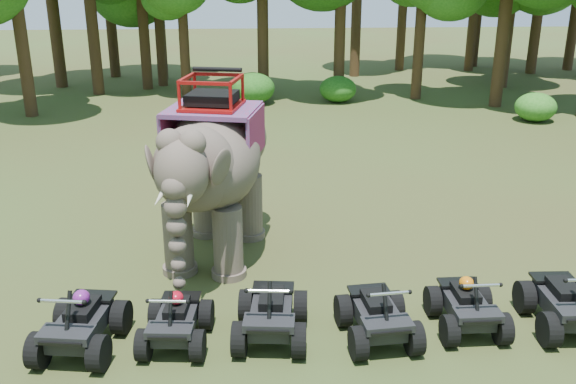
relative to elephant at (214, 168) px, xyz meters
name	(u,v)px	position (x,y,z in m)	size (l,w,h in m)	color
ground	(292,297)	(1.63, -2.23, -2.16)	(110.00, 110.00, 0.00)	#47381E
elephant	(214,168)	(0.00, 0.00, 0.00)	(2.26, 5.13, 4.31)	brown
atv_0	(80,316)	(-2.26, -3.85, -1.48)	(1.32, 1.81, 1.34)	black
atv_1	(175,314)	(-0.58, -3.78, -1.56)	(1.18, 1.62, 1.20)	black
atv_2	(271,306)	(1.16, -3.70, -1.49)	(1.31, 1.79, 1.33)	black
atv_3	(378,308)	(3.11, -3.87, -1.51)	(1.27, 1.74, 1.29)	black
atv_4	(468,299)	(4.86, -3.62, -1.54)	(1.22, 1.67, 1.24)	black
atv_5	(567,295)	(6.73, -3.71, -1.47)	(1.34, 1.84, 1.37)	black
tree_0	(263,9)	(1.63, 18.89, 2.12)	(5.99, 5.99, 8.55)	#195114
tree_1	(340,12)	(5.43, 18.25, 2.03)	(5.85, 5.85, 8.36)	#195114
tree_2	(420,25)	(9.27, 17.55, 1.45)	(5.05, 5.05, 7.21)	#195114
tree_3	(506,4)	(12.62, 15.55, 2.54)	(6.58, 6.58, 9.39)	#195114
tree_28	(19,23)	(-8.88, 14.88, 1.91)	(5.70, 5.70, 8.14)	#195114
tree_29	(90,0)	(-6.93, 19.73, 2.53)	(6.56, 6.56, 9.37)	#195114
tree_30	(183,31)	(-2.32, 18.99, 1.11)	(4.57, 4.57, 6.53)	#195114
tree_34	(508,4)	(17.22, 26.85, 1.83)	(5.58, 5.58, 7.97)	#195114
tree_36	(510,14)	(14.78, 20.29, 1.75)	(5.47, 5.47, 7.82)	#195114
tree_37	(159,15)	(-3.87, 21.92, 1.66)	(5.35, 5.35, 7.64)	#195114
tree_38	(403,1)	(10.44, 26.32, 2.06)	(5.91, 5.91, 8.44)	#195114
tree_41	(160,13)	(-4.08, 24.08, 1.59)	(5.25, 5.25, 7.50)	#195114
tree_45	(142,10)	(-4.58, 20.99, 1.99)	(5.81, 5.81, 8.30)	#195114
tree_46	(475,1)	(14.72, 25.76, 2.07)	(5.91, 5.91, 8.44)	#195114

